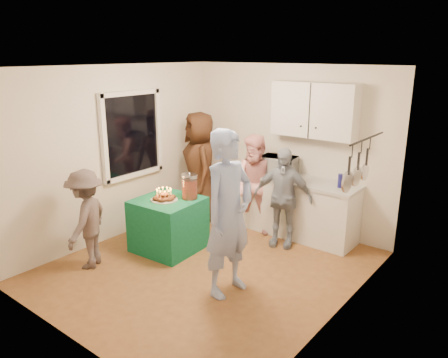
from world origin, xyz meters
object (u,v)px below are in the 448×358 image
Objects in this scene: man_birthday at (229,214)px; woman_back_left at (200,167)px; woman_back_center at (256,185)px; counter at (287,206)px; woman_back_right at (282,197)px; microwave at (278,166)px; child_near_left at (86,219)px; punch_jar at (190,187)px; party_table at (168,224)px.

man_birthday is 1.07× the size of woman_back_left.
woman_back_left is at bearing 175.78° from woman_back_center.
counter is at bearing 15.18° from man_birthday.
woman_back_right is (-0.19, 1.53, -0.25)m from man_birthday.
woman_back_center is (-0.18, -0.34, -0.27)m from microwave.
microwave is 2.97m from child_near_left.
microwave is 2.07m from man_birthday.
microwave reaches higher than punch_jar.
party_table is at bearing -124.43° from woman_back_center.
woman_back_center reaches higher than microwave.
woman_back_left reaches higher than child_near_left.
woman_back_right is (1.65, -0.07, -0.18)m from woman_back_left.
man_birthday is at bearing -6.34° from woman_back_left.
woman_back_left is (-0.68, 0.99, -0.01)m from punch_jar.
counter is at bearing -9.44° from microwave.
woman_back_right reaches higher than party_table.
child_near_left reaches higher than microwave.
woman_back_center reaches higher than punch_jar.
woman_back_right is at bearing 43.51° from party_table.
microwave is 1.52m from punch_jar.
woman_back_left is at bearing 110.44° from party_table.
man_birthday is at bearing -27.49° from punch_jar.
microwave is 1.35m from woman_back_left.
man_birthday is 2.44m from woman_back_left.
woman_back_left is 1.25× the size of woman_back_right.
woman_back_center is at bearing 124.64° from child_near_left.
child_near_left is at bearing -55.60° from woman_back_left.
man_birthday reaches higher than party_table.
punch_jar is 1.14m from woman_back_center.
child_near_left is (-1.85, -0.65, -0.32)m from man_birthday.
punch_jar is (0.23, 0.22, 0.55)m from party_table.
microwave is at bearing 110.79° from woman_back_right.
man_birthday reaches higher than woman_back_right.
punch_jar is (-0.61, -1.38, -0.13)m from microwave.
woman_back_right is at bearing 11.72° from man_birthday.
punch_jar is at bearing -119.83° from counter.
woman_back_right is at bearing 112.98° from child_near_left.
party_table is (-1.02, -1.61, -0.05)m from counter.
counter is 0.59m from woman_back_right.
child_near_left is at bearing -113.74° from party_table.
counter is at bearing 60.17° from punch_jar.
party_table is 1.57m from man_birthday.
woman_back_center is 0.57m from woman_back_right.
man_birthday reaches higher than woman_back_left.
woman_back_left is at bearing 53.63° from man_birthday.
woman_back_center reaches higher than counter.
man_birthday is at bearing -79.29° from counter.
punch_jar is 0.19× the size of woman_back_left.
child_near_left is (-0.00, -2.25, -0.25)m from woman_back_left.
man_birthday is (1.40, -0.38, 0.60)m from party_table.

